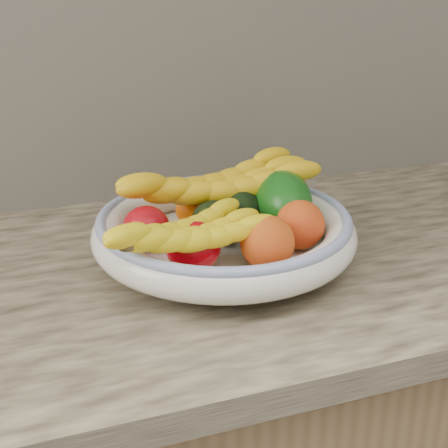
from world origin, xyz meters
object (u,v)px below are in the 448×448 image
fruit_bowl (224,231)px  banana_bunch_back (217,191)px  banana_bunch_front (188,239)px  green_mango (282,201)px

fruit_bowl → banana_bunch_back: size_ratio=1.16×
banana_bunch_front → fruit_bowl: bearing=28.1°
banana_bunch_back → fruit_bowl: bearing=-106.7°
green_mango → banana_bunch_back: bearing=160.3°
fruit_bowl → green_mango: green_mango is taller
banana_bunch_front → green_mango: bearing=11.4°
green_mango → banana_bunch_back: size_ratio=0.40×
green_mango → banana_bunch_back: 0.10m
green_mango → banana_bunch_front: 0.21m
green_mango → banana_bunch_front: green_mango is taller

